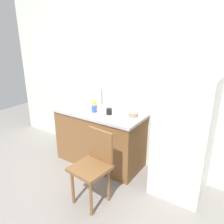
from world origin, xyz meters
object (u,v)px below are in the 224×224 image
object	(u,v)px
cup_black	(109,111)
cup_blue	(94,109)
terracotta_bowl	(133,115)
refrigerator	(183,137)
cup_yellow	(95,104)
chair	(94,164)

from	to	relation	value
cup_black	cup_blue	world-z (taller)	cup_blue
cup_blue	terracotta_bowl	bearing A→B (deg)	14.07
refrigerator	cup_blue	size ratio (longest dim) A/B	15.85
cup_yellow	cup_black	world-z (taller)	cup_yellow
terracotta_bowl	cup_yellow	size ratio (longest dim) A/B	1.23
cup_black	refrigerator	bearing A→B (deg)	2.46
refrigerator	terracotta_bowl	bearing A→B (deg)	175.14
terracotta_bowl	cup_yellow	bearing A→B (deg)	178.18
cup_blue	refrigerator	bearing A→B (deg)	3.57
chair	cup_black	world-z (taller)	cup_black
refrigerator	chair	xyz separation A→B (m)	(-0.80, -0.74, -0.25)
cup_black	chair	bearing A→B (deg)	-70.34
cup_black	cup_blue	bearing A→B (deg)	-171.55
cup_yellow	cup_blue	xyz separation A→B (m)	(0.12, -0.16, -0.01)
refrigerator	cup_yellow	distance (m)	1.42
cup_blue	chair	bearing A→B (deg)	-53.68
refrigerator	cup_blue	world-z (taller)	refrigerator
cup_blue	cup_yellow	bearing A→B (deg)	125.81
terracotta_bowl	cup_black	xyz separation A→B (m)	(-0.33, -0.11, 0.02)
terracotta_bowl	cup_blue	distance (m)	0.58
chair	cup_yellow	size ratio (longest dim) A/B	8.35
cup_yellow	refrigerator	bearing A→B (deg)	-3.39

